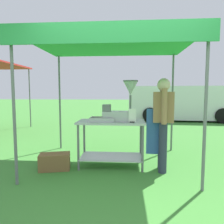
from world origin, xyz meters
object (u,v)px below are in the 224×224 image
Objects in this scene: donut_tray at (103,120)px; supply_crate at (55,162)px; vendor at (163,120)px; donut_cart at (111,135)px; van_white at (182,103)px; stall_canopy at (112,46)px; donut_fryer at (122,106)px; menu_sign at (132,117)px.

donut_tray is 1.13m from supply_crate.
donut_tray is 0.76× the size of supply_crate.
donut_cart is at bearing 170.71° from vendor.
van_white reaches higher than supply_crate.
vendor is at bearing -9.29° from donut_cart.
donut_fryer is (0.19, -0.10, -1.08)m from stall_canopy.
donut_tray is at bearing 173.94° from vendor.
donut_fryer is (0.34, 0.04, 0.26)m from donut_tray.
donut_fryer is at bearing -112.72° from van_white.
vendor is 2.04m from supply_crate.
vendor is (1.05, -0.11, 0.03)m from donut_tray.
donut_tray is at bearing 166.61° from menu_sign.
menu_sign reaches higher than supply_crate.
donut_tray is (-0.15, -0.13, -1.33)m from stall_canopy.
supply_crate is at bearing -177.11° from vendor.
donut_tray is at bearing -114.96° from van_white.
supply_crate is (-0.99, -0.24, -0.45)m from donut_cart.
vendor is (0.52, 0.01, -0.05)m from menu_sign.
donut_fryer reaches higher than donut_cart.
supply_crate is at bearing -168.23° from donut_fryer.
donut_cart is (0.00, -0.10, -1.61)m from stall_canopy.
van_white is at bearing 72.87° from vendor.
van_white is (2.68, 7.03, -0.07)m from menu_sign.
vendor reaches higher than donut_tray.
stall_canopy is 1.10m from donut_fryer.
supply_crate is (-1.18, -0.25, -0.99)m from donut_fryer.
supply_crate is at bearing -176.61° from menu_sign.
donut_cart is 5.09× the size of menu_sign.
donut_tray is at bearing 13.85° from supply_crate.
vendor reaches higher than menu_sign.
donut_fryer reaches higher than supply_crate.
stall_canopy reaches higher than donut_fryer.
vendor is at bearing -6.06° from donut_tray.
vendor is (0.90, -0.25, -1.30)m from stall_canopy.
stall_canopy is at bearing 164.74° from vendor.
van_white is at bearing 60.31° from supply_crate.
supply_crate is (-0.99, -0.34, -2.06)m from stall_canopy.
menu_sign is at bearing -34.44° from stall_canopy.
stall_canopy reaches higher than menu_sign.
van_white is (3.06, 6.87, 0.28)m from donut_cart.
donut_cart is at bearing 13.38° from donut_tray.
stall_canopy is 1.61m from donut_cart.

